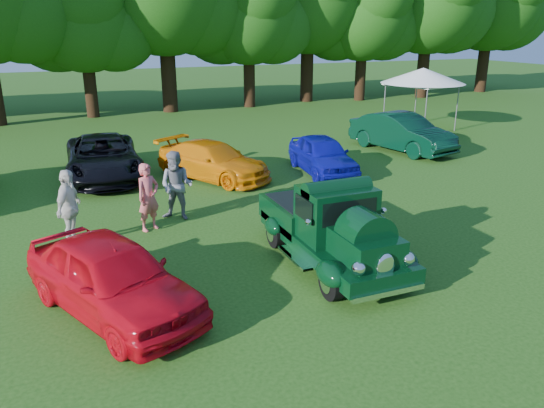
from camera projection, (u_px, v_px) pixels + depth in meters
name	position (u px, v px, depth m)	size (l,w,h in m)	color
ground	(277.00, 275.00, 11.78)	(120.00, 120.00, 0.00)	#1D4A11
hero_pickup	(331.00, 229.00, 12.19)	(2.24, 4.81, 1.88)	black
red_convertible	(112.00, 277.00, 10.03)	(1.76, 4.37, 1.49)	red
back_car_black	(103.00, 157.00, 19.03)	(2.49, 5.39, 1.50)	black
back_car_orange	(213.00, 161.00, 18.93)	(1.83, 4.51, 1.31)	orange
back_car_blue	(322.00, 155.00, 19.65)	(1.64, 4.07, 1.39)	#0D0E97
back_car_green	(402.00, 132.00, 23.08)	(1.72, 4.93, 1.62)	black
spectator_pink	(148.00, 197.00, 14.09)	(0.67, 0.44, 1.84)	#E05C60
spectator_grey	(177.00, 186.00, 14.86)	(0.96, 0.75, 1.97)	gray
spectator_white	(69.00, 209.00, 13.02)	(1.15, 0.48, 1.97)	silver
canopy_tent	(423.00, 76.00, 27.06)	(5.22, 5.22, 3.19)	white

